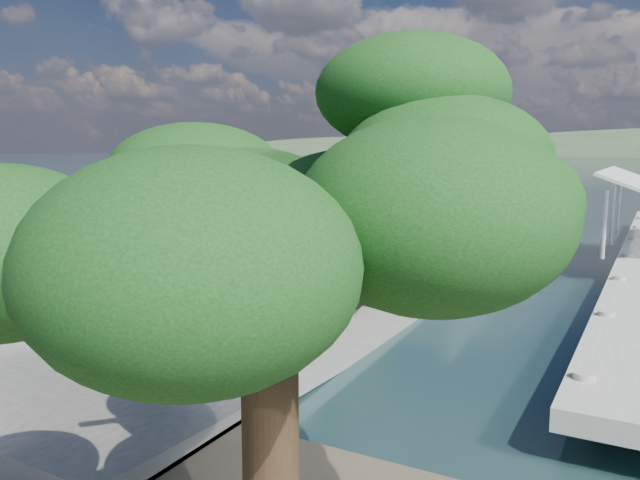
{
  "coord_description": "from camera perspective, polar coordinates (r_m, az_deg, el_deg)",
  "views": [
    {
      "loc": [
        12.62,
        -16.35,
        6.29
      ],
      "look_at": [
        0.35,
        6.0,
        2.54
      ],
      "focal_mm": 35.0,
      "sensor_mm": 36.0,
      "label": 1
    }
  ],
  "objects": [
    {
      "name": "boat_ramp",
      "position": [
        20.77,
        -10.31,
        -8.67
      ],
      "size": [
        10.0,
        18.0,
        0.5
      ],
      "primitive_type": "cube",
      "color": "slate",
      "rests_on": "ground"
    },
    {
      "name": "overhang_tree",
      "position": [
        7.22,
        -6.3,
        4.82
      ],
      "size": [
        8.04,
        7.4,
        7.3
      ],
      "color": "black",
      "rests_on": "ground"
    },
    {
      "name": "soldier",
      "position": [
        22.79,
        -11.85,
        -4.23
      ],
      "size": [
        0.77,
        0.75,
        1.78
      ],
      "primitive_type": "imported",
      "rotation": [
        0.0,
        0.0,
        0.73
      ],
      "color": "#1D301A",
      "rests_on": "boat_ramp"
    },
    {
      "name": "landing_craft",
      "position": [
        41.09,
        11.55,
        0.54
      ],
      "size": [
        9.05,
        33.57,
        9.92
      ],
      "rotation": [
        0.0,
        0.0,
        0.02
      ],
      "color": "#40474C",
      "rests_on": "ground"
    },
    {
      "name": "shoreline_rocks",
      "position": [
        26.03,
        -18.9,
        -6.07
      ],
      "size": [
        3.2,
        5.6,
        0.9
      ],
      "primitive_type": null,
      "color": "#62625F",
      "rests_on": "ground"
    },
    {
      "name": "ground",
      "position": [
        21.59,
        -8.6,
        -8.66
      ],
      "size": [
        1400.0,
        1400.0,
        0.0
      ],
      "primitive_type": "plane",
      "color": "#163436",
      "rests_on": "ground"
    },
    {
      "name": "military_truck",
      "position": [
        22.73,
        0.29,
        -1.92
      ],
      "size": [
        3.51,
        7.75,
        3.47
      ],
      "rotation": [
        0.0,
        0.0,
        -0.17
      ],
      "color": "black",
      "rests_on": "boat_ramp"
    }
  ]
}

